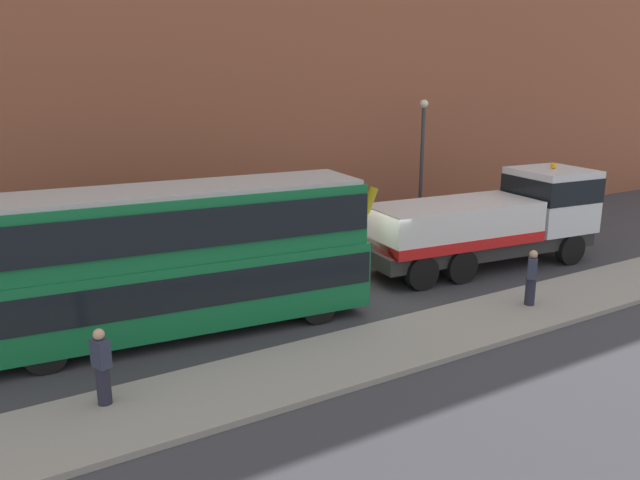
# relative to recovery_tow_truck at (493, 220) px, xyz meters

# --- Properties ---
(ground_plane) EXTENTS (120.00, 120.00, 0.00)m
(ground_plane) POSITION_rel_recovery_tow_truck_xyz_m (-5.77, 0.30, -1.76)
(ground_plane) COLOR #38383D
(near_kerb) EXTENTS (60.00, 2.80, 0.15)m
(near_kerb) POSITION_rel_recovery_tow_truck_xyz_m (-5.77, -3.90, -1.68)
(near_kerb) COLOR gray
(near_kerb) RESTS_ON ground_plane
(building_facade) EXTENTS (60.00, 1.50, 16.00)m
(building_facade) POSITION_rel_recovery_tow_truck_xyz_m (-5.77, 7.03, 6.31)
(building_facade) COLOR #935138
(building_facade) RESTS_ON ground_plane
(recovery_tow_truck) EXTENTS (10.24, 3.53, 3.67)m
(recovery_tow_truck) POSITION_rel_recovery_tow_truck_xyz_m (0.00, 0.00, 0.00)
(recovery_tow_truck) COLOR #2D2D2D
(recovery_tow_truck) RESTS_ON ground_plane
(double_decker_bus) EXTENTS (11.20, 3.65, 4.06)m
(double_decker_bus) POSITION_rel_recovery_tow_truck_xyz_m (-12.05, 0.05, 0.47)
(double_decker_bus) COLOR #146B38
(double_decker_bus) RESTS_ON ground_plane
(pedestrian_onlooker) EXTENTS (0.38, 0.46, 1.71)m
(pedestrian_onlooker) POSITION_rel_recovery_tow_truck_xyz_m (-14.67, -3.19, -0.77)
(pedestrian_onlooker) COLOR #232333
(pedestrian_onlooker) RESTS_ON near_kerb
(pedestrian_bystander) EXTENTS (0.47, 0.46, 1.71)m
(pedestrian_bystander) POSITION_rel_recovery_tow_truck_xyz_m (-2.25, -3.81, -0.77)
(pedestrian_bystander) COLOR #232333
(pedestrian_bystander) RESTS_ON near_kerb
(street_lamp) EXTENTS (0.36, 0.36, 5.83)m
(street_lamp) POSITION_rel_recovery_tow_truck_xyz_m (0.65, 4.84, 1.71)
(street_lamp) COLOR #38383D
(street_lamp) RESTS_ON ground_plane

